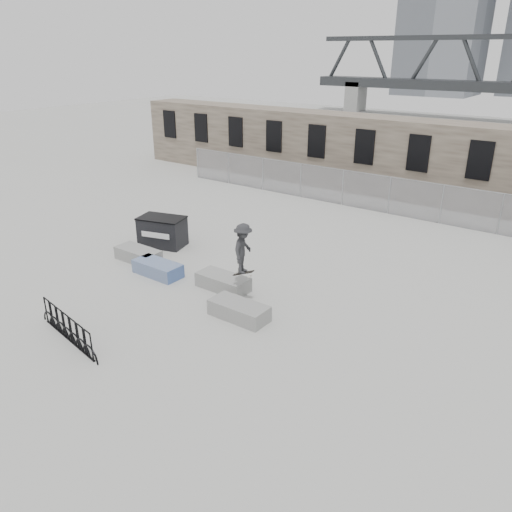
{
  "coord_description": "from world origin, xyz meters",
  "views": [
    {
      "loc": [
        12.28,
        -12.29,
        8.16
      ],
      "look_at": [
        2.47,
        1.0,
        1.3
      ],
      "focal_mm": 35.0,
      "sensor_mm": 36.0,
      "label": 1
    }
  ],
  "objects": [
    {
      "name": "planter_offset",
      "position": [
        3.3,
        -1.07,
        0.29
      ],
      "size": [
        2.0,
        0.9,
        0.53
      ],
      "color": "gray",
      "rests_on": "ground"
    },
    {
      "name": "chainlink_fence",
      "position": [
        -0.0,
        12.5,
        1.04
      ],
      "size": [
        22.06,
        0.06,
        2.02
      ],
      "color": "gray",
      "rests_on": "ground"
    },
    {
      "name": "skateboarder",
      "position": [
        2.67,
        -0.0,
        1.95
      ],
      "size": [
        0.96,
        1.27,
        1.94
      ],
      "rotation": [
        0.0,
        0.0,
        1.87
      ],
      "color": "#2B2B2E",
      "rests_on": "ground"
    },
    {
      "name": "planter_center_left",
      "position": [
        -1.34,
        -0.3,
        0.29
      ],
      "size": [
        2.0,
        0.9,
        0.53
      ],
      "color": "#35569F",
      "rests_on": "ground"
    },
    {
      "name": "stone_wall",
      "position": [
        0.0,
        16.24,
        2.26
      ],
      "size": [
        36.0,
        2.58,
        4.5
      ],
      "color": "brown",
      "rests_on": "ground"
    },
    {
      "name": "ground",
      "position": [
        0.0,
        0.0,
        0.0
      ],
      "size": [
        120.0,
        120.0,
        0.0
      ],
      "primitive_type": "plane",
      "color": "#ADACA8",
      "rests_on": "ground"
    },
    {
      "name": "bike_rack",
      "position": [
        0.02,
        -5.22,
        0.44
      ],
      "size": [
        3.55,
        0.63,
        0.9
      ],
      "rotation": [
        0.0,
        0.0,
        -0.16
      ],
      "color": "black",
      "rests_on": "ground"
    },
    {
      "name": "planter_far_left",
      "position": [
        -3.04,
        0.2,
        0.29
      ],
      "size": [
        2.0,
        0.9,
        0.53
      ],
      "color": "gray",
      "rests_on": "ground"
    },
    {
      "name": "planter_center_right",
      "position": [
        1.5,
        0.27,
        0.29
      ],
      "size": [
        2.0,
        0.9,
        0.53
      ],
      "color": "gray",
      "rests_on": "ground"
    },
    {
      "name": "dumpster",
      "position": [
        -3.5,
        2.05,
        0.67
      ],
      "size": [
        2.27,
        1.74,
        1.32
      ],
      "rotation": [
        0.0,
        0.0,
        0.28
      ],
      "color": "black",
      "rests_on": "ground"
    }
  ]
}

